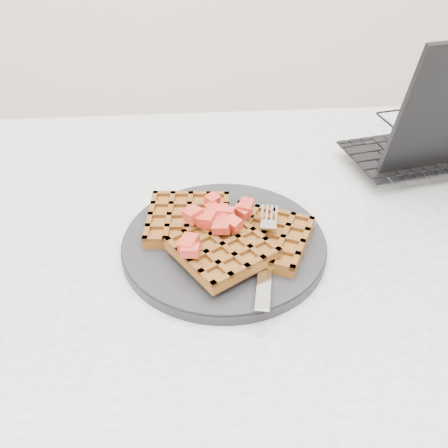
% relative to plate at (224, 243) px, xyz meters
% --- Properties ---
extents(table, '(1.20, 0.80, 0.75)m').
position_rel_plate_xyz_m(table, '(0.07, 0.01, -0.12)').
color(table, silver).
rests_on(table, ground).
extents(plate, '(0.27, 0.27, 0.02)m').
position_rel_plate_xyz_m(plate, '(0.00, 0.00, 0.00)').
color(plate, black).
rests_on(plate, table).
extents(waffles, '(0.22, 0.20, 0.03)m').
position_rel_plate_xyz_m(waffles, '(0.00, -0.00, 0.02)').
color(waffles, brown).
rests_on(waffles, plate).
extents(strawberry_pile, '(0.15, 0.15, 0.02)m').
position_rel_plate_xyz_m(strawberry_pile, '(0.00, -0.00, 0.05)').
color(strawberry_pile, maroon).
rests_on(strawberry_pile, waffles).
extents(fork, '(0.06, 0.18, 0.02)m').
position_rel_plate_xyz_m(fork, '(0.05, -0.04, 0.02)').
color(fork, silver).
rests_on(fork, plate).
extents(laptop, '(0.38, 0.31, 0.23)m').
position_rel_plate_xyz_m(laptop, '(0.38, 0.22, 0.03)').
color(laptop, black).
rests_on(laptop, table).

